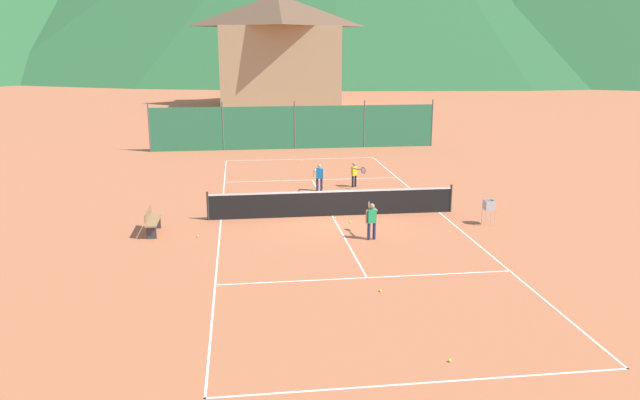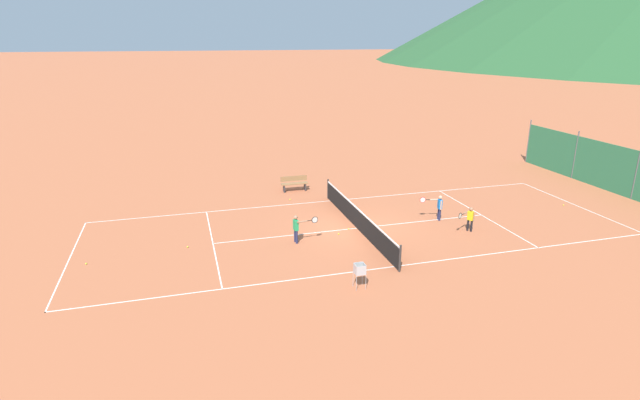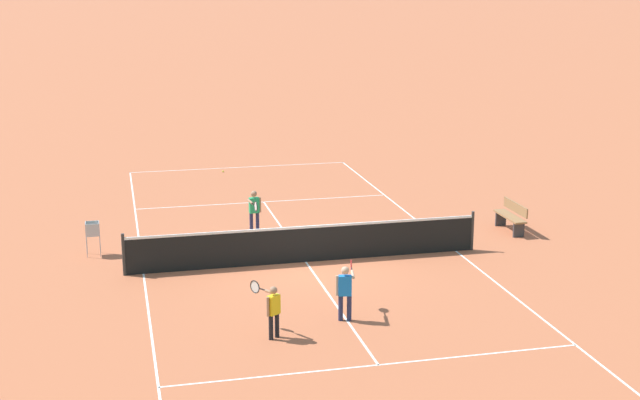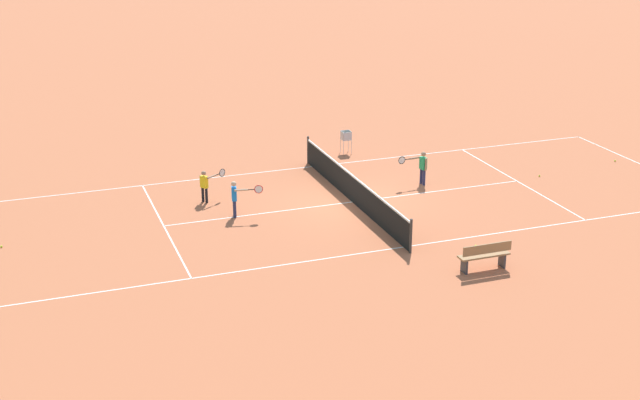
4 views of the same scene
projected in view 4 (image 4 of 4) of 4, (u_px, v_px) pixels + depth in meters
The scene contains 14 objects.
ground_plane at pixel (352, 202), 30.06m from camera, with size 600.00×600.00×0.00m, color #B7603D.
court_line_markings at pixel (352, 202), 30.06m from camera, with size 8.25×23.85×0.01m.
tennis_net at pixel (353, 188), 29.89m from camera, with size 9.18×0.08×1.06m.
player_far_service at pixel (206, 184), 29.86m from camera, with size 0.51×0.95×1.11m.
player_near_service at pixel (422, 166), 31.51m from camera, with size 0.41×1.03×1.21m.
player_far_baseline at pixel (236, 196), 28.55m from camera, with size 0.57×0.97×1.20m.
tennis_ball_by_net_right at pixel (363, 199), 30.23m from camera, with size 0.07×0.07×0.07m, color #CCE033.
tennis_ball_alley_left at pixel (476, 246), 26.45m from camera, with size 0.07×0.07×0.07m, color #CCE033.
tennis_ball_service_box at pixel (1, 247), 26.40m from camera, with size 0.07×0.07×0.07m, color #CCE033.
tennis_ball_by_net_left at pixel (539, 176), 32.55m from camera, with size 0.07×0.07×0.07m, color #CCE033.
tennis_ball_mid_court at pixel (615, 161), 34.25m from camera, with size 0.07×0.07×0.07m, color #CCE033.
tennis_ball_near_corner at pixel (375, 193), 30.81m from camera, with size 0.07×0.07×0.07m, color #CCE033.
ball_hopper at pixel (346, 137), 35.10m from camera, with size 0.36×0.36×0.89m.
courtside_bench at pixel (485, 255), 24.76m from camera, with size 0.36×1.50×0.84m.
Camera 4 is at (-26.13, 10.62, 10.46)m, focal length 50.00 mm.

